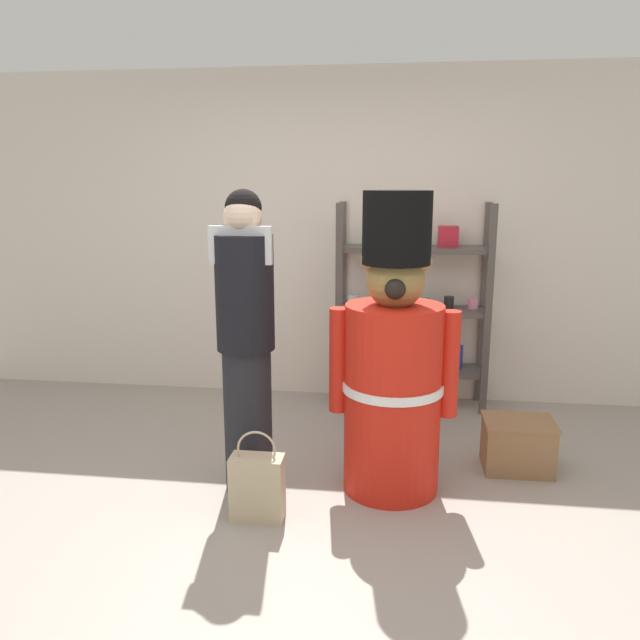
{
  "coord_description": "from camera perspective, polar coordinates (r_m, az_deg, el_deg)",
  "views": [
    {
      "loc": [
        0.49,
        -2.79,
        1.74
      ],
      "look_at": [
        0.06,
        0.49,
        1.0
      ],
      "focal_mm": 34.79,
      "sensor_mm": 36.0,
      "label": 1
    }
  ],
  "objects": [
    {
      "name": "display_crate",
      "position": [
        4.07,
        17.71,
        -10.87
      ],
      "size": [
        0.42,
        0.33,
        0.32
      ],
      "color": "olive",
      "rests_on": "ground_plane"
    },
    {
      "name": "shopping_bag",
      "position": [
        3.37,
        -5.79,
        -14.98
      ],
      "size": [
        0.28,
        0.14,
        0.49
      ],
      "color": "#C1AD89",
      "rests_on": "ground_plane"
    },
    {
      "name": "person_shopper",
      "position": [
        3.44,
        -6.83,
        -1.74
      ],
      "size": [
        0.34,
        0.32,
        1.7
      ],
      "color": "black",
      "rests_on": "ground_plane"
    },
    {
      "name": "merchandise_shelf",
      "position": [
        4.86,
        8.55,
        1.24
      ],
      "size": [
        1.16,
        0.35,
        1.59
      ],
      "color": "#4C4742",
      "rests_on": "ground_plane"
    },
    {
      "name": "back_wall",
      "position": [
        5.03,
        1.81,
        7.59
      ],
      "size": [
        6.4,
        0.12,
        2.6
      ],
      "primitive_type": "cube",
      "color": "silver",
      "rests_on": "ground_plane"
    },
    {
      "name": "ground_plane",
      "position": [
        3.32,
        -2.28,
        -18.99
      ],
      "size": [
        6.4,
        6.4,
        0.0
      ],
      "primitive_type": "plane",
      "color": "#9E9389"
    },
    {
      "name": "teddy_bear_guard",
      "position": [
        3.49,
        6.75,
        -4.41
      ],
      "size": [
        0.72,
        0.57,
        1.7
      ],
      "color": "red",
      "rests_on": "ground_plane"
    }
  ]
}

